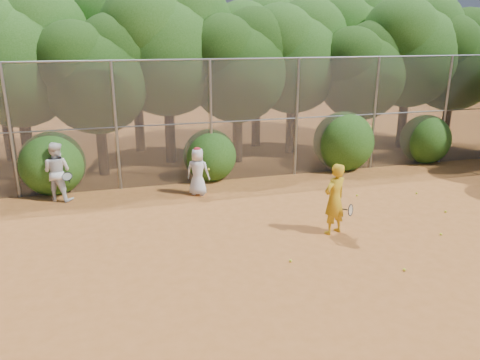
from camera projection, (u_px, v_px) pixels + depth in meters
name	position (u px, v px, depth m)	size (l,w,h in m)	color
ground	(312.00, 255.00, 10.57)	(80.00, 80.00, 0.00)	#AA5E26
fence_back	(237.00, 120.00, 15.43)	(20.05, 0.09, 4.03)	gray
tree_1	(17.00, 53.00, 15.36)	(4.64, 4.03, 6.35)	black
tree_2	(97.00, 71.00, 15.53)	(3.99, 3.47, 5.47)	black
tree_3	(168.00, 44.00, 16.86)	(4.89, 4.26, 6.70)	black
tree_4	(238.00, 62.00, 17.14)	(4.19, 3.64, 5.73)	black
tree_5	(294.00, 52.00, 18.43)	(4.51, 3.92, 6.17)	black
tree_6	(362.00, 68.00, 18.33)	(3.86, 3.36, 5.29)	black
tree_7	(411.00, 46.00, 19.29)	(4.77, 4.14, 6.53)	black
tree_8	(455.00, 57.00, 19.66)	(4.25, 3.70, 5.82)	black
tree_10	(135.00, 37.00, 18.55)	(5.15, 4.48, 7.06)	black
tree_11	(258.00, 48.00, 19.61)	(4.64, 4.03, 6.35)	black
tree_12	(348.00, 39.00, 21.22)	(5.02, 4.37, 6.88)	black
bush_0	(52.00, 161.00, 14.50)	(2.00, 2.00, 2.00)	#214D13
bush_1	(210.00, 153.00, 15.82)	(1.80, 1.80, 1.80)	#214D13
bush_2	(344.00, 139.00, 17.05)	(2.20, 2.20, 2.20)	#214D13
bush_3	(426.00, 137.00, 18.00)	(1.90, 1.90, 1.90)	#214D13
player_yellow	(335.00, 199.00, 11.46)	(0.87, 0.64, 1.80)	gold
player_teen	(198.00, 171.00, 14.28)	(0.86, 0.75, 1.50)	white
player_white	(57.00, 172.00, 13.76)	(1.07, 0.97, 1.78)	white
ball_0	(441.00, 234.00, 11.57)	(0.07, 0.07, 0.07)	yellow
ball_1	(357.00, 195.00, 14.32)	(0.07, 0.07, 0.07)	yellow
ball_2	(404.00, 270.00, 9.84)	(0.07, 0.07, 0.07)	yellow
ball_3	(446.00, 212.00, 13.02)	(0.07, 0.07, 0.07)	yellow
ball_4	(291.00, 261.00, 10.22)	(0.07, 0.07, 0.07)	yellow
ball_5	(417.00, 193.00, 14.52)	(0.07, 0.07, 0.07)	yellow
ball_6	(331.00, 194.00, 14.42)	(0.07, 0.07, 0.07)	yellow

